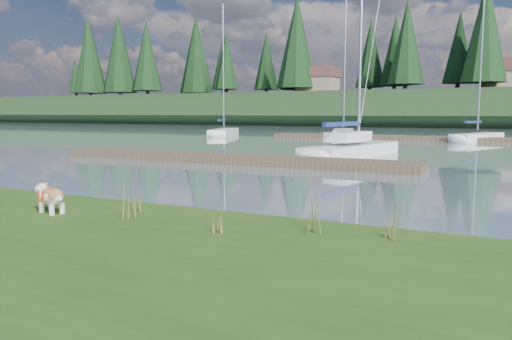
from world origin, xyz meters
The scene contains 23 objects.
ground centered at (0.00, 30.00, 0.00)m, with size 200.00×200.00×0.00m, color gray.
ridge centered at (0.00, 73.00, 2.50)m, with size 200.00×20.00×5.00m, color black.
bulldog centered at (-0.48, -3.02, 0.65)m, with size 0.82×0.46×0.48m.
sailboat_main centered at (0.00, 14.85, 0.42)m, with size 3.03×8.67×12.28m.
dock_near centered at (-4.00, 9.00, 0.15)m, with size 16.00×2.00×0.30m, color #4C3D2C.
dock_far centered at (2.00, 30.00, 0.15)m, with size 26.00×2.20×0.30m, color #4C3D2C.
sailboat_bg_0 centered at (-17.03, 31.18, 0.32)m, with size 4.31×8.21×11.81m.
sailboat_bg_1 centered at (-6.75, 34.68, 0.33)m, with size 3.99×8.65×12.65m.
sailboat_bg_2 centered at (4.72, 31.10, 0.33)m, with size 3.71×6.76×10.27m.
weed_0 centered at (0.97, -2.76, 0.62)m, with size 0.17×0.14×0.64m.
weed_1 centered at (0.78, -2.31, 0.53)m, with size 0.17×0.14×0.43m.
weed_2 centered at (4.11, -2.36, 0.60)m, with size 0.17×0.14×0.60m.
weed_3 centered at (-1.07, -2.43, 0.57)m, with size 0.17×0.14×0.53m.
weed_4 centered at (2.82, -2.96, 0.50)m, with size 0.17×0.14×0.37m.
weed_5 centered at (5.13, -2.18, 0.58)m, with size 0.17×0.14×0.54m.
mud_lip centered at (0.00, -1.60, 0.07)m, with size 60.00×0.50×0.14m, color #33281C.
conifer_0 centered at (-55.00, 67.00, 12.64)m, with size 5.72×5.72×14.15m.
conifer_1 centered at (-40.00, 71.00, 11.28)m, with size 4.40×4.40×11.30m.
conifer_2 centered at (-25.00, 68.00, 13.54)m, with size 6.60×6.60×16.05m.
conifer_3 centered at (-10.00, 72.00, 11.74)m, with size 4.84×4.84×12.25m.
conifer_4 centered at (3.00, 66.00, 13.09)m, with size 6.16×6.16×15.10m.
house_0 centered at (-22.00, 70.00, 7.31)m, with size 6.30×5.30×4.65m.
house_1 centered at (6.00, 71.00, 7.31)m, with size 6.30×5.30×4.65m.
Camera 1 is at (6.52, -8.99, 2.08)m, focal length 35.00 mm.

